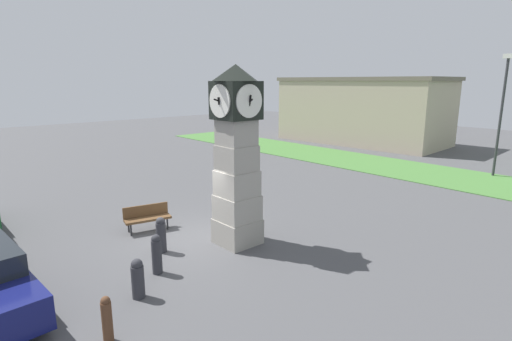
% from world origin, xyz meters
% --- Properties ---
extents(ground_plane, '(85.09, 85.09, 0.00)m').
position_xyz_m(ground_plane, '(0.00, 0.00, 0.00)').
color(ground_plane, '#4C4C4F').
extents(clock_tower, '(1.49, 1.60, 5.73)m').
position_xyz_m(clock_tower, '(1.13, 0.97, 2.88)').
color(clock_tower, '#9C968C').
rests_on(clock_tower, ground_plane).
extents(bollard_near_tower, '(0.21, 0.21, 1.01)m').
position_xyz_m(bollard_near_tower, '(3.35, -4.25, 0.51)').
color(bollard_near_tower, brown).
rests_on(bollard_near_tower, ground_plane).
extents(bollard_mid_row, '(0.31, 0.31, 1.02)m').
position_xyz_m(bollard_mid_row, '(2.16, -3.02, 0.52)').
color(bollard_mid_row, '#333338').
rests_on(bollard_mid_row, ground_plane).
extents(bollard_far_row, '(0.28, 0.28, 1.14)m').
position_xyz_m(bollard_far_row, '(1.31, -2.05, 0.58)').
color(bollard_far_row, '#333338').
rests_on(bollard_far_row, ground_plane).
extents(bollard_end_row, '(0.31, 0.31, 1.14)m').
position_xyz_m(bollard_end_row, '(0.12, -1.27, 0.58)').
color(bollard_end_row, '#333338').
rests_on(bollard_end_row, ground_plane).
extents(bench, '(0.87, 1.68, 0.90)m').
position_xyz_m(bench, '(-1.91, -0.72, 0.52)').
color(bench, brown).
rests_on(bench, ground_plane).
extents(street_lamp_far_side, '(0.50, 0.24, 6.64)m').
position_xyz_m(street_lamp_far_side, '(3.34, 17.69, 3.82)').
color(street_lamp_far_side, '#333338').
rests_on(street_lamp_far_side, ground_plane).
extents(warehouse_blue_far, '(14.35, 7.51, 5.55)m').
position_xyz_m(warehouse_blue_far, '(-9.05, 23.19, 2.78)').
color(warehouse_blue_far, '#B7A88E').
rests_on(warehouse_blue_far, ground_plane).
extents(grass_verge_far, '(51.05, 5.24, 0.04)m').
position_xyz_m(grass_verge_far, '(2.23, 15.60, 0.02)').
color(grass_verge_far, '#477A38').
rests_on(grass_verge_far, ground_plane).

